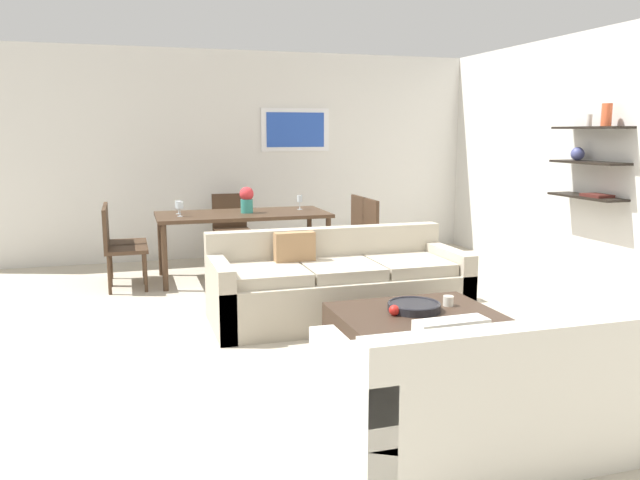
% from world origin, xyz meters
% --- Properties ---
extents(ground_plane, '(18.00, 18.00, 0.00)m').
position_xyz_m(ground_plane, '(0.00, 0.00, 0.00)').
color(ground_plane, '#BCB29E').
extents(back_wall_unit, '(8.40, 0.09, 2.70)m').
position_xyz_m(back_wall_unit, '(0.30, 3.53, 1.35)').
color(back_wall_unit, silver).
rests_on(back_wall_unit, ground).
extents(right_wall_shelf_unit, '(0.34, 8.20, 2.70)m').
position_xyz_m(right_wall_shelf_unit, '(3.03, 0.60, 1.35)').
color(right_wall_shelf_unit, silver).
rests_on(right_wall_shelf_unit, ground).
extents(sofa_beige, '(2.24, 0.90, 0.78)m').
position_xyz_m(sofa_beige, '(0.09, 0.34, 0.29)').
color(sofa_beige, '#B2A893').
rests_on(sofa_beige, ground).
extents(loveseat_white, '(1.58, 0.90, 0.78)m').
position_xyz_m(loveseat_white, '(0.05, -2.14, 0.29)').
color(loveseat_white, silver).
rests_on(loveseat_white, ground).
extents(coffee_table, '(1.14, 0.93, 0.38)m').
position_xyz_m(coffee_table, '(0.29, -0.89, 0.19)').
color(coffee_table, '#38281E').
rests_on(coffee_table, ground).
extents(decorative_bowl, '(0.39, 0.39, 0.06)m').
position_xyz_m(decorative_bowl, '(0.29, -0.83, 0.41)').
color(decorative_bowl, black).
rests_on(decorative_bowl, coffee_table).
extents(candle_jar, '(0.08, 0.08, 0.07)m').
position_xyz_m(candle_jar, '(0.59, -0.79, 0.42)').
color(candle_jar, silver).
rests_on(candle_jar, coffee_table).
extents(apple_on_coffee_table, '(0.08, 0.08, 0.08)m').
position_xyz_m(apple_on_coffee_table, '(0.10, -0.91, 0.42)').
color(apple_on_coffee_table, red).
rests_on(apple_on_coffee_table, coffee_table).
extents(dining_table, '(1.92, 0.89, 0.75)m').
position_xyz_m(dining_table, '(-0.41, 2.21, 0.68)').
color(dining_table, '#422D1E').
rests_on(dining_table, ground).
extents(dining_chair_right_near, '(0.44, 0.44, 0.88)m').
position_xyz_m(dining_chair_right_near, '(0.95, 2.01, 0.50)').
color(dining_chair_right_near, '#422D1E').
rests_on(dining_chair_right_near, ground).
extents(dining_chair_left_far, '(0.44, 0.44, 0.88)m').
position_xyz_m(dining_chair_left_far, '(-1.78, 2.41, 0.50)').
color(dining_chair_left_far, '#422D1E').
rests_on(dining_chair_left_far, ground).
extents(dining_chair_right_far, '(0.44, 0.44, 0.88)m').
position_xyz_m(dining_chair_right_far, '(0.95, 2.41, 0.50)').
color(dining_chair_right_far, '#422D1E').
rests_on(dining_chair_right_far, ground).
extents(dining_chair_left_near, '(0.44, 0.44, 0.88)m').
position_xyz_m(dining_chair_left_near, '(-1.78, 2.01, 0.50)').
color(dining_chair_left_near, '#422D1E').
rests_on(dining_chair_left_near, ground).
extents(dining_chair_head, '(0.44, 0.44, 0.88)m').
position_xyz_m(dining_chair_head, '(-0.41, 3.06, 0.50)').
color(dining_chair_head, '#422D1E').
rests_on(dining_chair_head, ground).
extents(wine_glass_left_far, '(0.07, 0.07, 0.15)m').
position_xyz_m(wine_glass_left_far, '(-1.12, 2.32, 0.85)').
color(wine_glass_left_far, silver).
rests_on(wine_glass_left_far, dining_table).
extents(wine_glass_left_near, '(0.08, 0.08, 0.16)m').
position_xyz_m(wine_glass_left_near, '(-1.12, 2.10, 0.87)').
color(wine_glass_left_near, silver).
rests_on(wine_glass_left_near, dining_table).
extents(wine_glass_right_far, '(0.06, 0.06, 0.17)m').
position_xyz_m(wine_glass_right_far, '(0.29, 2.32, 0.87)').
color(wine_glass_right_far, silver).
rests_on(wine_glass_right_far, dining_table).
extents(centerpiece_vase, '(0.16, 0.16, 0.30)m').
position_xyz_m(centerpiece_vase, '(-0.36, 2.20, 0.91)').
color(centerpiece_vase, teal).
rests_on(centerpiece_vase, dining_table).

